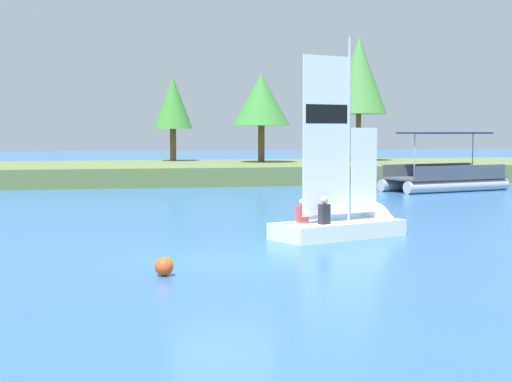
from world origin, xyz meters
name	(u,v)px	position (x,y,z in m)	size (l,w,h in m)	color
ground_plane	(224,261)	(0.00, 0.00, 0.00)	(200.00, 200.00, 0.00)	#2D609E
shore_bank	(135,173)	(0.00, 30.33, 0.51)	(80.00, 11.90, 1.02)	#5B703D
shoreline_tree_left	(173,103)	(2.70, 34.44, 4.70)	(2.52, 2.52, 5.39)	brown
shoreline_tree_midleft	(261,100)	(7.75, 31.17, 4.82)	(3.52, 3.52, 5.39)	brown
shoreline_tree_centre	(359,76)	(14.47, 32.55, 6.46)	(3.60, 3.60, 7.92)	brown
wooden_dock	(405,183)	(13.75, 22.81, 0.19)	(1.81, 4.15, 0.38)	brown
sailboat	(357,221)	(4.52, 3.79, 0.41)	(4.56, 3.01, 6.10)	white
pontoon_boat	(444,176)	(14.47, 19.60, 0.71)	(6.70, 4.24, 2.90)	#B2B2B7
channel_buoy	(164,266)	(-1.57, -1.67, 0.20)	(0.40, 0.40, 0.40)	#E54C19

